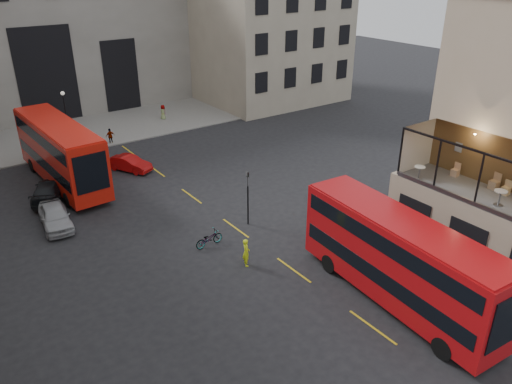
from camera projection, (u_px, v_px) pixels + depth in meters
ground at (400, 312)px, 25.24m from camera, size 140.00×140.00×0.00m
host_frontage at (482, 235)px, 27.71m from camera, size 3.00×11.00×4.50m
cafe_floor at (490, 198)px, 26.72m from camera, size 3.00×10.00×0.10m
gateway at (27, 27)px, 53.82m from camera, size 35.00×10.60×18.00m
building_right at (258, 10)px, 60.69m from camera, size 16.60×18.60×20.00m
pavement_far at (59, 135)px, 49.95m from camera, size 40.00×12.00×0.12m
traffic_light_near at (248, 191)px, 32.49m from camera, size 0.16×0.20×3.80m
street_lamp_b at (67, 123)px, 46.02m from camera, size 0.36×0.36×5.33m
bus_near at (399, 257)px, 24.99m from camera, size 3.53×11.98×4.72m
bus_far at (60, 150)px, 38.39m from camera, size 3.45×12.61×4.98m
car_a at (55, 216)px, 32.92m from camera, size 2.25×4.59×1.51m
car_b at (129, 163)px, 41.63m from camera, size 3.03×4.06×1.28m
car_c at (49, 190)px, 36.66m from camera, size 3.92×5.41×1.46m
bicycle at (209, 239)px, 30.82m from camera, size 1.94×0.78×1.00m
cyclist at (246, 252)px, 28.71m from camera, size 0.61×0.73×1.72m
pedestrian_b at (73, 133)px, 48.13m from camera, size 1.13×1.30×1.75m
pedestrian_c at (110, 136)px, 47.54m from camera, size 0.91×0.40×1.53m
pedestrian_d at (163, 112)px, 54.58m from camera, size 0.73×0.92×1.66m
cafe_table_mid at (500, 196)px, 25.65m from camera, size 0.66×0.66×0.82m
cafe_table_far at (419, 171)px, 28.75m from camera, size 0.61×0.61×0.76m
cafe_chair_b at (506, 190)px, 26.95m from camera, size 0.40×0.40×0.80m
cafe_chair_c at (494, 184)px, 27.58m from camera, size 0.48×0.48×0.92m
cafe_chair_d at (455, 172)px, 29.22m from camera, size 0.42×0.42×0.80m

